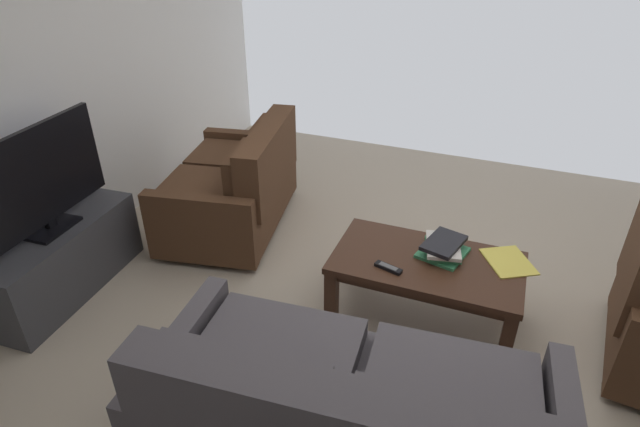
# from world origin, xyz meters

# --- Properties ---
(ground_plane) EXTENTS (4.94, 5.31, 0.01)m
(ground_plane) POSITION_xyz_m (0.00, 0.00, -0.00)
(ground_plane) COLOR tan
(wall_right) EXTENTS (0.12, 5.31, 2.50)m
(wall_right) POSITION_xyz_m (2.47, 0.00, 1.25)
(wall_right) COLOR white
(wall_right) RESTS_ON ground
(sofa_main) EXTENTS (1.76, 0.99, 0.91)m
(sofa_main) POSITION_xyz_m (-0.04, 1.07, 0.38)
(sofa_main) COLOR black
(sofa_main) RESTS_ON ground
(loveseat_near) EXTENTS (1.01, 1.37, 0.84)m
(loveseat_near) POSITION_xyz_m (1.46, -0.67, 0.36)
(loveseat_near) COLOR black
(loveseat_near) RESTS_ON ground
(coffee_table) EXTENTS (1.08, 0.59, 0.45)m
(coffee_table) POSITION_xyz_m (-0.12, -0.10, 0.38)
(coffee_table) COLOR #3D2316
(coffee_table) RESTS_ON ground
(tv_stand) EXTENTS (0.45, 1.13, 0.48)m
(tv_stand) POSITION_xyz_m (2.12, 0.46, 0.24)
(tv_stand) COLOR #38383D
(tv_stand) RESTS_ON ground
(flat_tv) EXTENTS (0.22, 1.02, 0.65)m
(flat_tv) POSITION_xyz_m (2.12, 0.46, 0.82)
(flat_tv) COLOR black
(flat_tv) RESTS_ON tv_stand
(book_stack) EXTENTS (0.30, 0.32, 0.09)m
(book_stack) POSITION_xyz_m (-0.19, -0.19, 0.49)
(book_stack) COLOR #337F51
(book_stack) RESTS_ON coffee_table
(tv_remote) EXTENTS (0.17, 0.09, 0.02)m
(tv_remote) POSITION_xyz_m (0.07, 0.07, 0.46)
(tv_remote) COLOR black
(tv_remote) RESTS_ON coffee_table
(loose_magazine) EXTENTS (0.35, 0.37, 0.01)m
(loose_magazine) POSITION_xyz_m (-0.55, -0.25, 0.45)
(loose_magazine) COLOR #E0CC4C
(loose_magazine) RESTS_ON coffee_table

